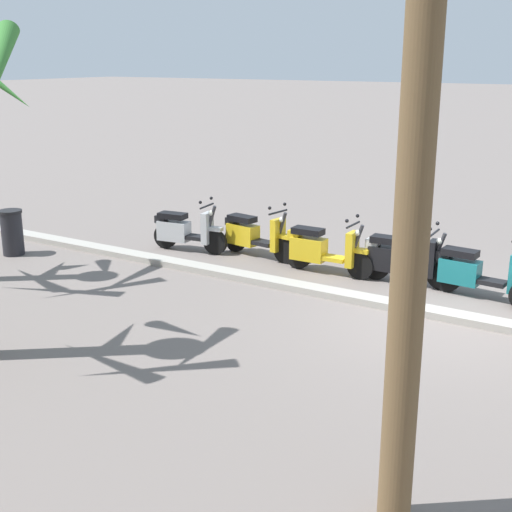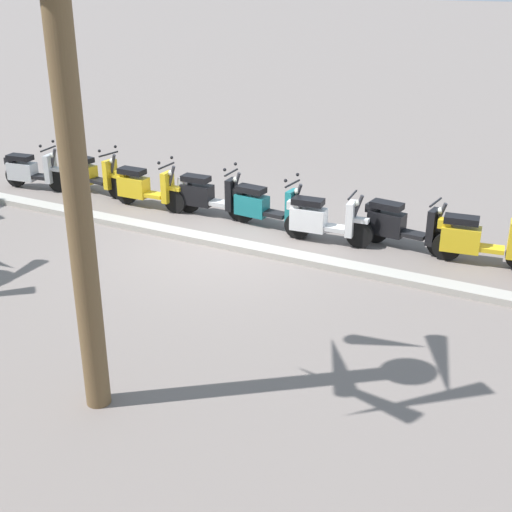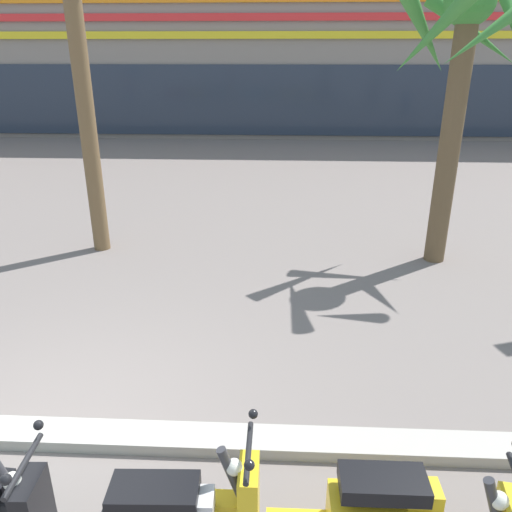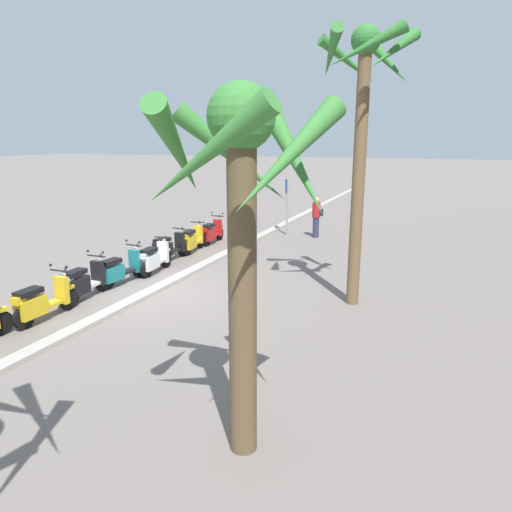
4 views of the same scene
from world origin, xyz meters
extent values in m
plane|color=slate|center=(0.00, 0.00, 0.00)|extent=(200.00, 200.00, 0.00)
cube|color=#ADA89E|center=(0.00, -0.11, 0.06)|extent=(60.00, 0.36, 0.12)
cylinder|color=black|center=(0.32, -1.42, 0.26)|extent=(0.53, 0.14, 0.52)
cube|color=black|center=(-0.40, -1.37, 0.32)|extent=(0.62, 0.32, 0.08)
cube|color=#197075|center=(0.10, -1.41, 0.41)|extent=(0.70, 0.37, 0.42)
cube|color=black|center=(0.12, -1.41, 0.74)|extent=(0.62, 0.34, 0.12)
cube|color=black|center=(0.40, -1.43, 0.64)|extent=(0.25, 0.22, 0.16)
cylinder|color=black|center=(0.43, -1.47, 0.26)|extent=(0.52, 0.12, 0.52)
cylinder|color=black|center=(1.65, -1.42, 0.26)|extent=(0.52, 0.12, 0.52)
cube|color=silver|center=(0.99, -1.45, 0.32)|extent=(0.61, 0.30, 0.08)
cube|color=black|center=(1.43, -1.43, 0.43)|extent=(0.69, 0.35, 0.44)
cube|color=black|center=(1.45, -1.43, 0.78)|extent=(0.61, 0.32, 0.12)
cube|color=black|center=(0.61, -1.46, 0.55)|extent=(0.15, 0.35, 0.66)
cube|color=black|center=(0.43, -1.47, 0.55)|extent=(0.33, 0.17, 0.08)
cylinder|color=#333338|center=(0.53, -1.46, 0.70)|extent=(0.29, 0.08, 0.69)
cylinder|color=black|center=(0.61, -1.46, 1.02)|extent=(0.06, 0.56, 0.04)
sphere|color=white|center=(0.51, -1.46, 0.88)|extent=(0.12, 0.12, 0.12)
cube|color=silver|center=(1.73, -1.42, 0.68)|extent=(0.25, 0.21, 0.16)
sphere|color=black|center=(0.64, -1.70, 1.14)|extent=(0.07, 0.07, 0.07)
sphere|color=black|center=(0.62, -1.22, 1.14)|extent=(0.07, 0.07, 0.07)
cylinder|color=black|center=(1.90, -1.27, 0.26)|extent=(0.52, 0.10, 0.52)
cylinder|color=black|center=(3.20, -1.27, 0.26)|extent=(0.52, 0.10, 0.52)
cube|color=gold|center=(2.50, -1.27, 0.32)|extent=(0.60, 0.28, 0.08)
cube|color=gold|center=(2.98, -1.27, 0.43)|extent=(0.68, 0.32, 0.44)
cube|color=black|center=(3.00, -1.27, 0.78)|extent=(0.60, 0.30, 0.12)
cube|color=gold|center=(2.08, -1.27, 0.55)|extent=(0.14, 0.34, 0.66)
cube|color=gold|center=(1.90, -1.27, 0.55)|extent=(0.32, 0.16, 0.08)
cylinder|color=#333338|center=(2.00, -1.27, 0.70)|extent=(0.28, 0.07, 0.69)
cylinder|color=black|center=(2.08, -1.27, 1.02)|extent=(0.04, 0.56, 0.04)
sphere|color=white|center=(1.98, -1.27, 0.88)|extent=(0.12, 0.12, 0.12)
cube|color=gold|center=(3.28, -1.27, 0.68)|extent=(0.24, 0.20, 0.16)
sphere|color=black|center=(2.10, -1.51, 1.14)|extent=(0.07, 0.07, 0.07)
sphere|color=black|center=(2.10, -1.03, 1.14)|extent=(0.07, 0.07, 0.07)
cylinder|color=black|center=(3.61, -1.46, 0.26)|extent=(0.53, 0.18, 0.52)
cylinder|color=black|center=(4.93, -1.66, 0.26)|extent=(0.53, 0.18, 0.52)
cube|color=black|center=(4.22, -1.55, 0.32)|extent=(0.64, 0.37, 0.08)
cube|color=gold|center=(4.71, -1.62, 0.41)|extent=(0.72, 0.42, 0.42)
cube|color=black|center=(4.73, -1.63, 0.75)|extent=(0.64, 0.39, 0.12)
cube|color=gold|center=(3.79, -1.48, 0.55)|extent=(0.19, 0.36, 0.66)
cube|color=gold|center=(3.61, -1.46, 0.55)|extent=(0.34, 0.21, 0.08)
cylinder|color=#333338|center=(3.71, -1.47, 0.70)|extent=(0.29, 0.11, 0.69)
cylinder|color=black|center=(3.79, -1.48, 1.02)|extent=(0.12, 0.56, 0.04)
sphere|color=white|center=(3.69, -1.47, 0.88)|extent=(0.12, 0.12, 0.12)
cube|color=black|center=(5.01, -1.67, 0.65)|extent=(0.27, 0.23, 0.16)
sphere|color=black|center=(3.77, -1.72, 1.14)|extent=(0.07, 0.07, 0.07)
sphere|color=black|center=(3.85, -1.25, 1.14)|extent=(0.07, 0.07, 0.07)
cylinder|color=black|center=(5.16, -1.25, 0.26)|extent=(0.53, 0.17, 0.52)
cylinder|color=black|center=(6.36, -1.09, 0.26)|extent=(0.53, 0.17, 0.52)
cube|color=black|center=(5.71, -1.17, 0.32)|extent=(0.63, 0.36, 0.08)
cube|color=silver|center=(6.14, -1.12, 0.41)|extent=(0.72, 0.41, 0.41)
cube|color=black|center=(6.16, -1.11, 0.74)|extent=(0.63, 0.38, 0.12)
cube|color=silver|center=(5.34, -1.22, 0.55)|extent=(0.18, 0.36, 0.66)
cube|color=silver|center=(5.16, -1.25, 0.55)|extent=(0.34, 0.20, 0.08)
cylinder|color=#333338|center=(5.26, -1.23, 0.70)|extent=(0.29, 0.11, 0.69)
cylinder|color=black|center=(5.34, -1.22, 1.02)|extent=(0.11, 0.56, 0.04)
sphere|color=white|center=(5.24, -1.24, 0.88)|extent=(0.12, 0.12, 0.12)
cube|color=black|center=(6.44, -1.08, 0.64)|extent=(0.26, 0.23, 0.16)
sphere|color=black|center=(5.39, -1.46, 1.14)|extent=(0.07, 0.07, 0.07)
sphere|color=black|center=(5.33, -0.98, 1.14)|extent=(0.07, 0.07, 0.07)
cylinder|color=brown|center=(-1.14, 5.01, 3.07)|extent=(0.30, 0.30, 6.14)
cylinder|color=#232328|center=(8.76, 0.98, 0.45)|extent=(0.44, 0.44, 0.90)
cylinder|color=black|center=(8.76, 0.98, 0.92)|extent=(0.48, 0.48, 0.06)
camera|label=1|loc=(-2.89, 10.23, 4.00)|focal=48.61mm
camera|label=2|loc=(-6.08, 10.36, 4.95)|focal=47.96mm
camera|label=3|loc=(2.26, -3.95, 3.54)|focal=35.63mm
camera|label=4|loc=(10.01, 6.94, 3.99)|focal=32.54mm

